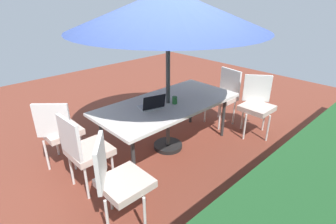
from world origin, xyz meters
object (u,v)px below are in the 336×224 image
(chair_east, at_px, (84,148))
(chair_northwest, at_px, (257,103))
(chair_northeast, at_px, (118,178))
(cup, at_px, (175,100))
(chair_southeast, at_px, (59,129))
(patio_umbrella, at_px, (168,10))
(laptop, at_px, (152,105))
(dining_table, at_px, (168,106))
(chair_west, at_px, (223,94))

(chair_east, distance_m, chair_northwest, 2.79)
(chair_northeast, height_order, cup, chair_northeast)
(chair_northwest, xyz_separation_m, chair_southeast, (2.72, -1.34, 0.00))
(chair_northeast, distance_m, cup, 1.54)
(patio_umbrella, distance_m, chair_northeast, 2.10)
(cup, bearing_deg, laptop, -14.89)
(dining_table, bearing_deg, chair_east, -0.90)
(dining_table, relative_size, chair_northeast, 2.16)
(chair_northeast, bearing_deg, dining_table, -24.80)
(chair_northeast, relative_size, chair_northwest, 1.00)
(chair_west, distance_m, cup, 1.30)
(patio_umbrella, bearing_deg, chair_southeast, -26.78)
(patio_umbrella, distance_m, chair_northwest, 2.10)
(chair_southeast, distance_m, cup, 1.61)
(laptop, bearing_deg, chair_northwest, 174.46)
(chair_west, relative_size, chair_southeast, 1.00)
(dining_table, distance_m, chair_west, 1.33)
(chair_southeast, bearing_deg, chair_east, 133.71)
(chair_northwest, bearing_deg, patio_umbrella, -153.36)
(dining_table, relative_size, cup, 20.13)
(patio_umbrella, height_order, chair_southeast, patio_umbrella)
(chair_northeast, distance_m, chair_west, 2.75)
(chair_northeast, height_order, chair_southeast, same)
(laptop, bearing_deg, dining_table, -163.25)
(chair_west, relative_size, cup, 9.30)
(dining_table, xyz_separation_m, patio_umbrella, (0.00, 0.00, 1.29))
(chair_northwest, bearing_deg, chair_southeast, -153.89)
(dining_table, xyz_separation_m, cup, (-0.04, 0.10, 0.10))
(chair_west, xyz_separation_m, cup, (1.28, 0.05, 0.26))
(laptop, xyz_separation_m, cup, (-0.34, 0.09, 0.01))
(dining_table, height_order, laptop, laptop)
(patio_umbrella, relative_size, chair_northwest, 2.63)
(chair_northeast, xyz_separation_m, chair_southeast, (-0.01, -1.39, 0.00))
(dining_table, relative_size, chair_east, 2.16)
(patio_umbrella, bearing_deg, cup, 112.68)
(dining_table, height_order, chair_west, chair_west)
(chair_west, height_order, chair_northwest, same)
(chair_northeast, distance_m, chair_southeast, 1.39)
(chair_east, distance_m, laptop, 1.06)
(patio_umbrella, xyz_separation_m, chair_east, (1.33, -0.02, -1.45))
(patio_umbrella, height_order, laptop, patio_umbrella)
(chair_east, bearing_deg, chair_northeast, 176.42)
(chair_southeast, height_order, laptop, chair_southeast)
(chair_northwest, height_order, chair_southeast, same)
(dining_table, xyz_separation_m, chair_east, (1.33, -0.02, -0.15))
(chair_southeast, relative_size, laptop, 2.61)
(chair_northeast, relative_size, cup, 9.30)
(dining_table, xyz_separation_m, chair_northeast, (1.35, 0.71, -0.15))
(laptop, bearing_deg, chair_east, 14.43)
(chair_northwest, bearing_deg, chair_west, 147.68)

